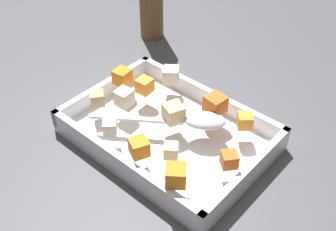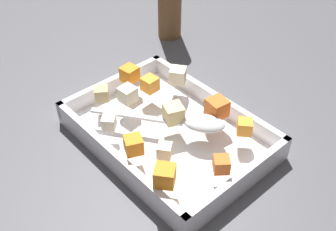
{
  "view_description": "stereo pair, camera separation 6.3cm",
  "coord_description": "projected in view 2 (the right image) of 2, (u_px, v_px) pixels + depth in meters",
  "views": [
    {
      "loc": [
        0.37,
        -0.42,
        0.53
      ],
      "look_at": [
        0.01,
        -0.01,
        0.06
      ],
      "focal_mm": 44.19,
      "sensor_mm": 36.0,
      "label": 1
    },
    {
      "loc": [
        0.42,
        -0.38,
        0.53
      ],
      "look_at": [
        0.01,
        -0.01,
        0.06
      ],
      "focal_mm": 44.19,
      "sensor_mm": 36.0,
      "label": 2
    }
  ],
  "objects": [
    {
      "name": "carrot_chunk_corner_nw",
      "position": [
        244.0,
        127.0,
        0.69
      ],
      "size": [
        0.03,
        0.03,
        0.02
      ],
      "primitive_type": "cube",
      "rotation": [
        0.0,
        0.0,
        0.73
      ],
      "color": "orange",
      "rests_on": "baking_dish"
    },
    {
      "name": "carrot_chunk_heap_side",
      "position": [
        221.0,
        164.0,
        0.63
      ],
      "size": [
        0.03,
        0.03,
        0.02
      ],
      "primitive_type": "cube",
      "rotation": [
        0.0,
        0.0,
        4.03
      ],
      "color": "orange",
      "rests_on": "baking_dish"
    },
    {
      "name": "carrot_chunk_under_handle",
      "position": [
        217.0,
        108.0,
        0.73
      ],
      "size": [
        0.04,
        0.04,
        0.03
      ],
      "primitive_type": "cube",
      "rotation": [
        0.0,
        0.0,
        4.58
      ],
      "color": "orange",
      "rests_on": "baking_dish"
    },
    {
      "name": "potato_chunk_corner_ne",
      "position": [
        128.0,
        94.0,
        0.76
      ],
      "size": [
        0.03,
        0.03,
        0.03
      ],
      "primitive_type": "cube",
      "rotation": [
        0.0,
        0.0,
        3.22
      ],
      "color": "beige",
      "rests_on": "baking_dish"
    },
    {
      "name": "potato_chunk_center",
      "position": [
        102.0,
        94.0,
        0.76
      ],
      "size": [
        0.03,
        0.03,
        0.02
      ],
      "primitive_type": "cube",
      "rotation": [
        0.0,
        0.0,
        4.08
      ],
      "color": "tan",
      "rests_on": "baking_dish"
    },
    {
      "name": "baking_dish",
      "position": [
        168.0,
        134.0,
        0.75
      ],
      "size": [
        0.35,
        0.25,
        0.05
      ],
      "color": "silver",
      "rests_on": "ground_plane"
    },
    {
      "name": "carrot_chunk_corner_sw",
      "position": [
        165.0,
        176.0,
        0.61
      ],
      "size": [
        0.04,
        0.04,
        0.03
      ],
      "primitive_type": "cube",
      "rotation": [
        0.0,
        0.0,
        5.38
      ],
      "color": "orange",
      "rests_on": "baking_dish"
    },
    {
      "name": "ground_plane",
      "position": [
        170.0,
        133.0,
        0.77
      ],
      "size": [
        4.0,
        4.0,
        0.0
      ],
      "primitive_type": "plane",
      "color": "#4C4C51"
    },
    {
      "name": "carrot_chunk_far_right",
      "position": [
        150.0,
        84.0,
        0.79
      ],
      "size": [
        0.03,
        0.03,
        0.03
      ],
      "primitive_type": "cube",
      "rotation": [
        0.0,
        0.0,
        3.21
      ],
      "color": "orange",
      "rests_on": "baking_dish"
    },
    {
      "name": "carrot_chunk_heap_top",
      "position": [
        134.0,
        145.0,
        0.66
      ],
      "size": [
        0.04,
        0.04,
        0.03
      ],
      "primitive_type": "cube",
      "rotation": [
        0.0,
        0.0,
        1.15
      ],
      "color": "orange",
      "rests_on": "baking_dish"
    },
    {
      "name": "serving_spoon",
      "position": [
        196.0,
        122.0,
        0.71
      ],
      "size": [
        0.21,
        0.16,
        0.02
      ],
      "rotation": [
        0.0,
        0.0,
        3.76
      ],
      "color": "silver",
      "rests_on": "baking_dish"
    },
    {
      "name": "parsnip_chunk_near_spoon",
      "position": [
        109.0,
        123.0,
        0.7
      ],
      "size": [
        0.03,
        0.03,
        0.02
      ],
      "primitive_type": "cube",
      "rotation": [
        0.0,
        0.0,
        0.75
      ],
      "color": "silver",
      "rests_on": "baking_dish"
    },
    {
      "name": "carrot_chunk_mid_left",
      "position": [
        130.0,
        74.0,
        0.81
      ],
      "size": [
        0.03,
        0.03,
        0.03
      ],
      "primitive_type": "cube",
      "rotation": [
        0.0,
        0.0,
        1.7
      ],
      "color": "orange",
      "rests_on": "baking_dish"
    },
    {
      "name": "potato_chunk_corner_se",
      "position": [
        165.0,
        151.0,
        0.65
      ],
      "size": [
        0.03,
        0.03,
        0.02
      ],
      "primitive_type": "cube",
      "rotation": [
        0.0,
        0.0,
        2.22
      ],
      "color": "beige",
      "rests_on": "baking_dish"
    },
    {
      "name": "potato_chunk_near_left",
      "position": [
        173.0,
        113.0,
        0.72
      ],
      "size": [
        0.04,
        0.04,
        0.03
      ],
      "primitive_type": "cube",
      "rotation": [
        0.0,
        0.0,
        4.34
      ],
      "color": "#E0CC89",
      "rests_on": "baking_dish"
    },
    {
      "name": "potato_chunk_front_center",
      "position": [
        178.0,
        75.0,
        0.8
      ],
      "size": [
        0.04,
        0.04,
        0.03
      ],
      "primitive_type": "cube",
      "rotation": [
        0.0,
        0.0,
        5.33
      ],
      "color": "beige",
      "rests_on": "baking_dish"
    }
  ]
}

